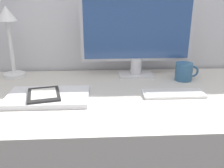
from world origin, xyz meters
The scene contains 7 objects.
desk centered at (0.00, 0.17, 0.35)m, with size 1.35×0.72×0.70m.
monitor centered at (0.09, 0.42, 0.95)m, with size 0.57×0.11×0.45m.
keyboard centered at (0.22, 0.14, 0.71)m, with size 0.27×0.10×0.01m.
laptop centered at (-0.32, 0.12, 0.71)m, with size 0.34×0.21×0.02m.
ereader centered at (-0.34, 0.11, 0.73)m, with size 0.16×0.19×0.01m.
desk_lamp centered at (-0.56, 0.44, 0.94)m, with size 0.11×0.11×0.36m.
coffee_mug centered at (0.33, 0.33, 0.75)m, with size 0.12×0.09×0.09m.
Camera 1 is at (-0.11, -0.86, 1.12)m, focal length 40.00 mm.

